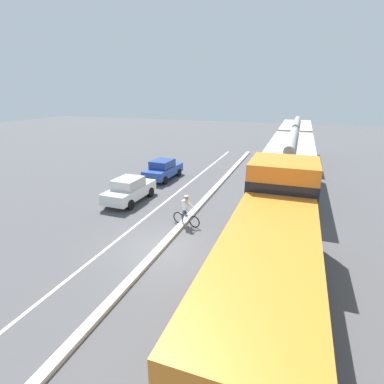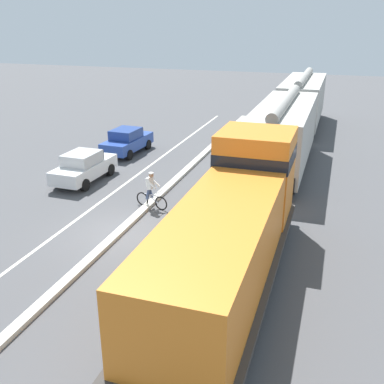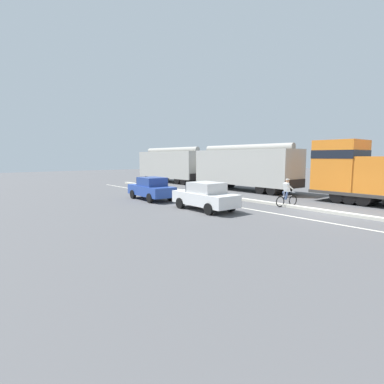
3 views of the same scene
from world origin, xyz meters
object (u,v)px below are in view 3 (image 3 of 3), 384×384
object	(u,v)px
parked_car_white	(205,196)
parked_car_blue	(151,188)
hopper_car_lead	(245,168)
hopper_car_middle	(171,165)
cyclist	(287,193)

from	to	relation	value
parked_car_white	parked_car_blue	bearing A→B (deg)	91.85
hopper_car_lead	parked_car_white	world-z (taller)	hopper_car_lead
hopper_car_lead	hopper_car_middle	bearing A→B (deg)	90.00
hopper_car_lead	cyclist	size ratio (longest dim) A/B	6.18
hopper_car_lead	parked_car_white	xyz separation A→B (m)	(-9.70, -5.42, -1.26)
parked_car_white	cyclist	distance (m)	5.30
hopper_car_lead	parked_car_white	size ratio (longest dim) A/B	2.50
cyclist	parked_car_white	bearing A→B (deg)	155.20
hopper_car_lead	cyclist	distance (m)	9.16
cyclist	hopper_car_lead	bearing A→B (deg)	57.42
hopper_car_lead	parked_car_blue	bearing A→B (deg)	178.98
hopper_car_middle	parked_car_blue	world-z (taller)	hopper_car_middle
hopper_car_lead	hopper_car_middle	size ratio (longest dim) A/B	1.00
hopper_car_middle	cyclist	size ratio (longest dim) A/B	6.18
hopper_car_middle	cyclist	distance (m)	19.89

